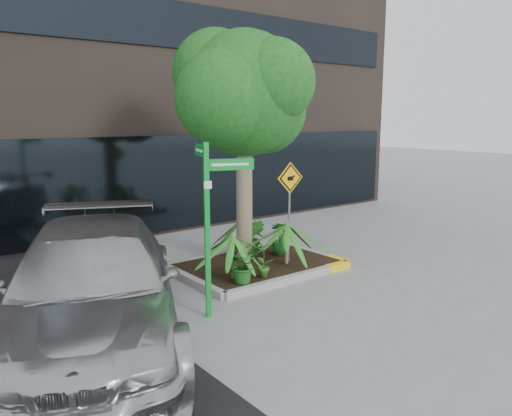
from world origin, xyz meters
TOP-DOWN VIEW (x-y plane):
  - ground at (0.00, 0.00)m, footprint 80.00×80.00m
  - planter at (0.23, 0.27)m, footprint 3.35×2.36m
  - tree at (0.20, 0.77)m, footprint 3.34×2.96m
  - palm_front at (0.65, -0.12)m, footprint 1.01×1.01m
  - palm_left at (-0.79, -0.22)m, footprint 0.99×0.99m
  - palm_back at (0.42, 1.20)m, footprint 0.87×0.87m
  - parked_car at (-3.80, -1.04)m, footprint 4.44×6.18m
  - shrub_a at (-0.82, -0.54)m, footprint 0.84×0.84m
  - shrub_b at (1.01, 0.50)m, footprint 0.58×0.58m
  - shrub_c at (-0.31, -0.55)m, footprint 0.48×0.48m
  - shrub_d at (0.45, 0.75)m, footprint 0.65×0.65m
  - street_sign_post at (-1.93, -1.19)m, footprint 0.79×1.00m
  - cattle_sign at (0.77, -0.07)m, footprint 0.65×0.08m

SIDE VIEW (x-z plane):
  - ground at x=0.00m, z-range 0.00..0.00m
  - planter at x=0.23m, z-range 0.03..0.18m
  - shrub_a at x=-0.82m, z-range 0.15..0.84m
  - shrub_c at x=-0.31m, z-range 0.15..0.87m
  - shrub_b at x=1.01m, z-range 0.15..0.89m
  - shrub_d at x=0.45m, z-range 0.15..0.98m
  - parked_car at x=-3.80m, z-range 0.00..1.66m
  - palm_back at x=0.42m, z-range 0.39..1.35m
  - palm_left at x=-0.79m, z-range 0.42..1.53m
  - palm_front at x=0.65m, z-range 0.43..1.55m
  - cattle_sign at x=0.77m, z-range 0.52..2.65m
  - street_sign_post at x=-1.93m, z-range 0.33..3.13m
  - tree at x=0.20m, z-range 1.15..6.16m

